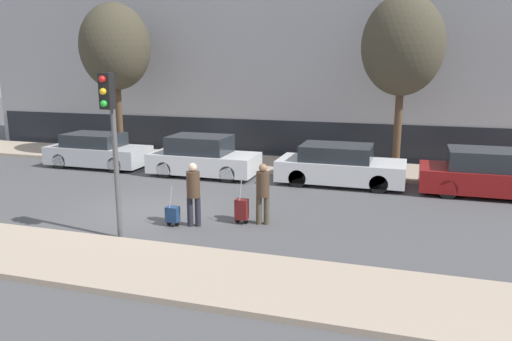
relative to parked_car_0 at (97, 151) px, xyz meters
name	(u,v)px	position (x,y,z in m)	size (l,w,h in m)	color
ground_plane	(156,211)	(5.17, -4.73, -0.64)	(80.00, 80.00, 0.00)	#4C4C4F
sidewalk_near	(71,257)	(5.17, -8.48, -0.58)	(28.00, 2.50, 0.12)	tan
sidewalk_far	(238,162)	(5.17, 2.27, -0.58)	(28.00, 3.00, 0.12)	tan
building_facade	(265,32)	(5.17, 6.12, 4.83)	(28.00, 3.37, 10.96)	gray
parked_car_0	(97,151)	(0.00, 0.00, 0.00)	(4.01, 1.72, 1.35)	#B7BABF
parked_car_1	(203,157)	(4.65, -0.18, 0.05)	(3.95, 1.78, 1.48)	silver
parked_car_2	(340,166)	(9.67, -0.02, 0.01)	(4.29, 1.87, 1.37)	silver
parked_car_3	(493,174)	(14.48, -0.05, 0.04)	(4.49, 1.91, 1.45)	maroon
pedestrian_left	(193,191)	(6.75, -5.65, 0.30)	(0.34, 0.34, 1.65)	#23232D
trolley_left	(173,214)	(6.23, -5.81, -0.32)	(0.34, 0.29, 1.05)	navy
pedestrian_right	(263,190)	(8.39, -4.97, 0.27)	(0.34, 0.34, 1.60)	#4C4233
trolley_right	(242,209)	(7.85, -5.10, -0.25)	(0.34, 0.29, 1.19)	maroon
traffic_light	(111,123)	(5.42, -7.09, 2.14)	(0.28, 0.47, 3.90)	#515154
bare_tree_near_crossing	(403,46)	(11.46, 2.19, 4.05)	(2.92, 2.92, 6.37)	#4C3826
bare_tree_down_street	(115,47)	(-0.20, 2.01, 4.10)	(2.96, 2.96, 6.44)	#4C3826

